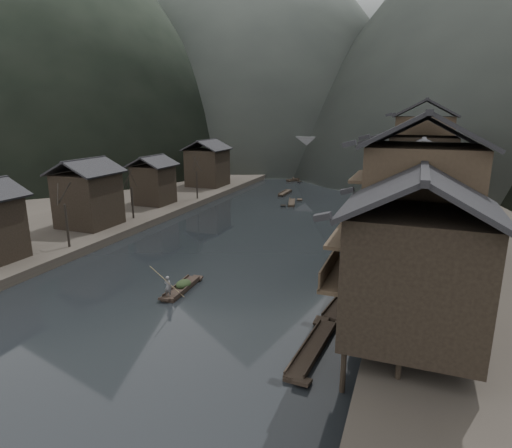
% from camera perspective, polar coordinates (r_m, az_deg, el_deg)
% --- Properties ---
extents(water, '(300.00, 300.00, 0.00)m').
position_cam_1_polar(water, '(38.09, -7.53, -8.03)').
color(water, black).
rests_on(water, ground).
extents(left_bank, '(40.00, 200.00, 1.20)m').
position_cam_1_polar(left_bank, '(88.93, -15.40, 5.11)').
color(left_bank, '#2D2823').
rests_on(left_bank, ground).
extents(stilt_houses, '(9.00, 67.60, 16.48)m').
position_cam_1_polar(stilt_houses, '(50.56, 21.14, 7.09)').
color(stilt_houses, black).
rests_on(stilt_houses, ground).
extents(left_houses, '(8.10, 53.20, 8.73)m').
position_cam_1_polar(left_houses, '(63.84, -15.53, 6.10)').
color(left_houses, black).
rests_on(left_houses, left_bank).
extents(bare_trees, '(3.26, 42.97, 6.52)m').
position_cam_1_polar(bare_trees, '(53.22, -19.34, 4.42)').
color(bare_trees, black).
rests_on(bare_trees, left_bank).
extents(moored_sampans, '(2.85, 75.10, 0.47)m').
position_cam_1_polar(moored_sampans, '(59.70, 15.72, 0.16)').
color(moored_sampans, black).
rests_on(moored_sampans, water).
extents(midriver_boats, '(8.76, 29.59, 0.45)m').
position_cam_1_polar(midriver_boats, '(81.38, 4.74, 4.45)').
color(midriver_boats, black).
rests_on(midriver_boats, water).
extents(stone_bridge, '(40.00, 6.00, 9.00)m').
position_cam_1_polar(stone_bridge, '(104.62, 11.47, 9.21)').
color(stone_bridge, '#4C4C4F').
rests_on(stone_bridge, ground).
extents(hills, '(320.00, 380.00, 116.80)m').
position_cam_1_polar(hills, '(198.73, 19.14, 24.90)').
color(hills, black).
rests_on(hills, ground).
extents(hero_sampan, '(1.44, 5.55, 0.44)m').
position_cam_1_polar(hero_sampan, '(37.15, -9.85, -8.39)').
color(hero_sampan, black).
rests_on(hero_sampan, water).
extents(cargo_heap, '(1.21, 1.59, 0.73)m').
position_cam_1_polar(cargo_heap, '(37.11, -9.67, -7.40)').
color(cargo_heap, black).
rests_on(cargo_heap, hero_sampan).
extents(boatman, '(0.65, 0.43, 1.78)m').
position_cam_1_polar(boatman, '(35.26, -11.67, -7.79)').
color(boatman, '#57575A').
rests_on(boatman, hero_sampan).
extents(bamboo_pole, '(2.14, 2.23, 3.61)m').
position_cam_1_polar(bamboo_pole, '(34.23, -11.62, -3.67)').
color(bamboo_pole, '#8C7A51').
rests_on(bamboo_pole, boatman).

